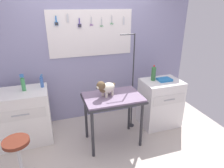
% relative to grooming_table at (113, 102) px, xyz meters
% --- Properties ---
extents(ground, '(4.40, 4.00, 0.04)m').
position_rel_grooming_table_xyz_m(ground, '(-0.14, -0.32, -0.75)').
color(ground, beige).
extents(rear_wall_panel, '(4.00, 0.11, 2.30)m').
position_rel_grooming_table_xyz_m(rear_wall_panel, '(-0.14, 0.96, 0.44)').
color(rear_wall_panel, '#908CB0').
rests_on(rear_wall_panel, ground).
extents(grooming_table, '(0.89, 0.60, 0.82)m').
position_rel_grooming_table_xyz_m(grooming_table, '(0.00, 0.00, 0.00)').
color(grooming_table, '#2D2D33').
rests_on(grooming_table, ground).
extents(grooming_arm, '(0.30, 0.11, 1.68)m').
position_rel_grooming_table_xyz_m(grooming_arm, '(0.45, 0.32, 0.06)').
color(grooming_arm, '#2D2D33').
rests_on(grooming_arm, ground).
extents(dog, '(0.35, 0.26, 0.26)m').
position_rel_grooming_table_xyz_m(dog, '(-0.10, 0.03, 0.23)').
color(dog, beige).
rests_on(dog, grooming_table).
extents(counter_left, '(0.80, 0.58, 0.87)m').
position_rel_grooming_table_xyz_m(counter_left, '(-1.33, 0.49, -0.29)').
color(counter_left, silver).
rests_on(counter_left, ground).
extents(cabinet_right, '(0.68, 0.54, 0.86)m').
position_rel_grooming_table_xyz_m(cabinet_right, '(0.99, 0.24, -0.30)').
color(cabinet_right, silver).
rests_on(cabinet_right, ground).
extents(stool, '(0.31, 0.31, 0.61)m').
position_rel_grooming_table_xyz_m(stool, '(-1.34, -0.37, -0.24)').
color(stool, '#9E9EA3').
rests_on(stool, ground).
extents(pump_bottle_white, '(0.06, 0.06, 0.26)m').
position_rel_grooming_table_xyz_m(pump_bottle_white, '(-1.27, 0.52, 0.26)').
color(pump_bottle_white, '#419B58').
rests_on(pump_bottle_white, counter_left).
extents(conditioner_bottle, '(0.05, 0.05, 0.21)m').
position_rel_grooming_table_xyz_m(conditioner_bottle, '(-1.00, 0.58, 0.23)').
color(conditioner_bottle, '#426AB8').
rests_on(conditioner_bottle, counter_left).
extents(soda_bottle, '(0.08, 0.08, 0.27)m').
position_rel_grooming_table_xyz_m(soda_bottle, '(0.85, 0.32, 0.26)').
color(soda_bottle, '#356D39').
rests_on(soda_bottle, cabinet_right).
extents(supply_tray, '(0.24, 0.18, 0.04)m').
position_rel_grooming_table_xyz_m(supply_tray, '(1.03, 0.24, 0.15)').
color(supply_tray, '#2575BD').
rests_on(supply_tray, cabinet_right).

